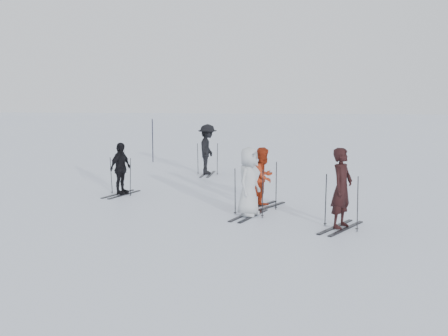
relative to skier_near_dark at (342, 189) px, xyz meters
name	(u,v)px	position (x,y,z in m)	size (l,w,h in m)	color
ground	(220,209)	(-3.11, 1.87, -0.95)	(120.00, 120.00, 0.00)	silver
skier_near_dark	(342,189)	(0.00, 0.00, 0.00)	(0.69, 0.45, 1.90)	black
skier_red	(263,178)	(-1.94, 2.19, -0.12)	(0.81, 0.63, 1.66)	maroon
skier_grey	(249,182)	(-2.27, 1.07, -0.06)	(0.87, 0.57, 1.78)	#ACB1B6
skier_uphill_left	(121,169)	(-6.44, 3.61, -0.14)	(0.94, 0.39, 1.61)	black
skier_uphill_far	(208,150)	(-4.32, 8.05, 0.01)	(1.24, 0.71, 1.92)	black
skis_near_dark	(341,201)	(0.00, 0.00, -0.28)	(0.97, 1.82, 1.33)	black
skis_red	(263,183)	(-1.94, 2.19, -0.27)	(0.99, 1.87, 1.36)	black
skis_grey	(249,192)	(-2.27, 1.07, -0.31)	(0.93, 1.76, 1.28)	black
skis_uphill_left	(121,176)	(-6.44, 3.61, -0.34)	(0.88, 1.65, 1.21)	black
skis_uphill_far	(208,158)	(-4.32, 8.05, -0.32)	(0.91, 1.72, 1.25)	black
piste_marker	(153,141)	(-7.31, 11.48, 0.03)	(0.04, 0.04, 1.96)	black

